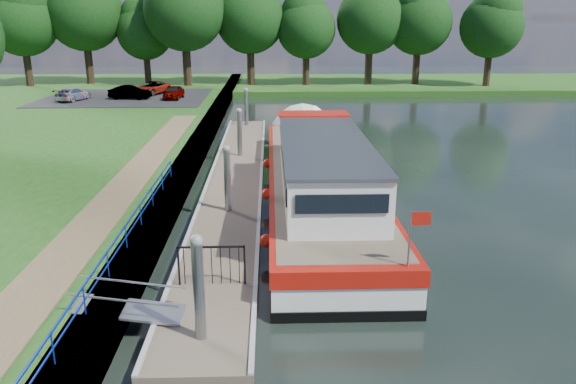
{
  "coord_description": "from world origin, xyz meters",
  "views": [
    {
      "loc": [
        1.64,
        -11.92,
        7.44
      ],
      "look_at": [
        2.26,
        7.55,
        1.4
      ],
      "focal_mm": 35.0,
      "sensor_mm": 36.0,
      "label": 1
    }
  ],
  "objects_px": {
    "barge": "(317,174)",
    "car_a": "(174,92)",
    "pontoon": "(235,183)",
    "car_d": "(152,88)",
    "car_b": "(130,92)",
    "car_c": "(73,94)"
  },
  "relations": [
    {
      "from": "pontoon",
      "to": "car_a",
      "type": "distance_m",
      "value": 24.69
    },
    {
      "from": "pontoon",
      "to": "car_b",
      "type": "relative_size",
      "value": 8.64
    },
    {
      "from": "barge",
      "to": "pontoon",
      "type": "bearing_deg",
      "value": 152.67
    },
    {
      "from": "pontoon",
      "to": "barge",
      "type": "bearing_deg",
      "value": -27.33
    },
    {
      "from": "car_a",
      "to": "car_c",
      "type": "height_order",
      "value": "car_a"
    },
    {
      "from": "barge",
      "to": "car_c",
      "type": "height_order",
      "value": "barge"
    },
    {
      "from": "pontoon",
      "to": "barge",
      "type": "relative_size",
      "value": 1.42
    },
    {
      "from": "pontoon",
      "to": "car_d",
      "type": "relative_size",
      "value": 7.33
    },
    {
      "from": "pontoon",
      "to": "car_c",
      "type": "bearing_deg",
      "value": 122.94
    },
    {
      "from": "car_c",
      "to": "pontoon",
      "type": "bearing_deg",
      "value": 139.0
    },
    {
      "from": "barge",
      "to": "car_a",
      "type": "height_order",
      "value": "barge"
    },
    {
      "from": "barge",
      "to": "car_a",
      "type": "relative_size",
      "value": 6.45
    },
    {
      "from": "barge",
      "to": "car_a",
      "type": "xyz_separation_m",
      "value": [
        -10.21,
        25.61,
        0.31
      ]
    },
    {
      "from": "barge",
      "to": "car_d",
      "type": "relative_size",
      "value": 5.17
    },
    {
      "from": "barge",
      "to": "car_b",
      "type": "height_order",
      "value": "barge"
    },
    {
      "from": "pontoon",
      "to": "car_b",
      "type": "bearing_deg",
      "value": 113.59
    },
    {
      "from": "car_b",
      "to": "car_a",
      "type": "bearing_deg",
      "value": -81.15
    },
    {
      "from": "car_b",
      "to": "car_c",
      "type": "relative_size",
      "value": 0.95
    },
    {
      "from": "barge",
      "to": "car_d",
      "type": "height_order",
      "value": "barge"
    },
    {
      "from": "car_a",
      "to": "car_d",
      "type": "distance_m",
      "value": 3.85
    },
    {
      "from": "pontoon",
      "to": "car_d",
      "type": "xyz_separation_m",
      "value": [
        -9.1,
        26.7,
        1.22
      ]
    },
    {
      "from": "pontoon",
      "to": "car_a",
      "type": "bearing_deg",
      "value": 105.57
    }
  ]
}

